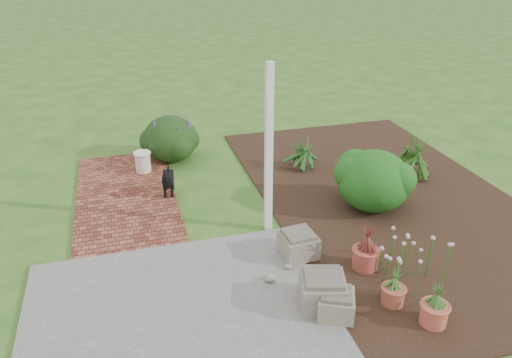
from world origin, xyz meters
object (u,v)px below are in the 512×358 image
object	(u,v)px
stone_trough_near	(336,305)
black_dog	(168,179)
cream_ceramic_urn	(143,162)
evergreen_shrub	(374,179)

from	to	relation	value
stone_trough_near	black_dog	world-z (taller)	black_dog
cream_ceramic_urn	black_dog	bearing A→B (deg)	-72.23
cream_ceramic_urn	evergreen_shrub	xyz separation A→B (m)	(3.42, -2.34, 0.29)
cream_ceramic_urn	stone_trough_near	bearing A→B (deg)	-68.21
black_dog	cream_ceramic_urn	distance (m)	1.12
stone_trough_near	black_dog	xyz separation A→B (m)	(-1.48, 3.48, 0.16)
black_dog	evergreen_shrub	bearing A→B (deg)	-13.11
black_dog	evergreen_shrub	distance (m)	3.34
black_dog	evergreen_shrub	xyz separation A→B (m)	(3.08, -1.28, 0.19)
black_dog	cream_ceramic_urn	world-z (taller)	black_dog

